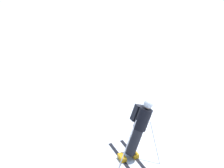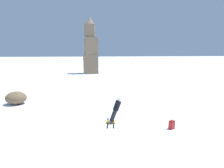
{
  "view_description": "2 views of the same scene",
  "coord_description": "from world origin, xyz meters",
  "views": [
    {
      "loc": [
        -5.37,
        -5.46,
        5.15
      ],
      "look_at": [
        -0.69,
        2.04,
        1.19
      ],
      "focal_mm": 50.0,
      "sensor_mm": 36.0,
      "label": 1
    },
    {
      "loc": [
        -2.7,
        -10.01,
        4.3
      ],
      "look_at": [
        -0.82,
        4.2,
        1.65
      ],
      "focal_mm": 28.0,
      "sensor_mm": 36.0,
      "label": 2
    }
  ],
  "objects": [
    {
      "name": "ground_plane",
      "position": [
        0.0,
        0.0,
        0.0
      ],
      "size": [
        300.0,
        300.0,
        0.0
      ],
      "primitive_type": "plane",
      "color": "white"
    },
    {
      "name": "skier",
      "position": [
        -1.14,
        -0.01,
        0.9
      ],
      "size": [
        1.41,
        1.63,
        1.66
      ],
      "rotation": [
        0.0,
        0.0,
        -0.14
      ],
      "color": "black",
      "rests_on": "ground"
    },
    {
      "name": "rock_pillar",
      "position": [
        -2.28,
        25.25,
        4.55
      ],
      "size": [
        2.9,
        2.54,
        10.87
      ],
      "color": "#7A664C",
      "rests_on": "ground"
    },
    {
      "name": "spare_backpack",
      "position": [
        1.86,
        -1.28,
        0.24
      ],
      "size": [
        0.37,
        0.33,
        0.5
      ],
      "rotation": [
        0.0,
        0.0,
        0.47
      ],
      "color": "#AD231E",
      "rests_on": "ground"
    },
    {
      "name": "exposed_boulder_0",
      "position": [
        -8.76,
        4.93,
        0.53
      ],
      "size": [
        1.64,
        1.39,
        1.07
      ],
      "primitive_type": "ellipsoid",
      "color": "brown",
      "rests_on": "ground"
    }
  ]
}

